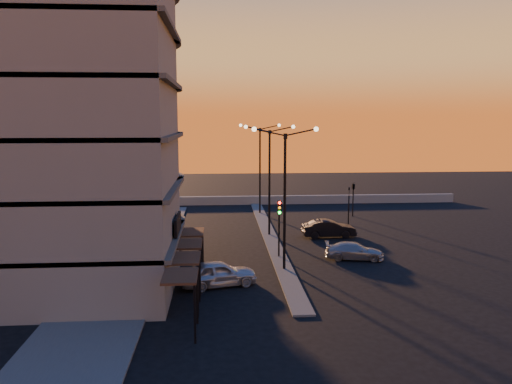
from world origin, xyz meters
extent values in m
plane|color=black|center=(0.00, 0.00, 0.00)|extent=(120.00, 120.00, 0.00)
cube|color=#50504E|center=(-10.50, 4.00, 0.06)|extent=(5.00, 40.00, 0.12)
cube|color=#50504E|center=(0.00, 10.00, 0.06)|extent=(1.20, 36.00, 0.12)
cube|color=gray|center=(2.00, 26.00, 0.50)|extent=(44.00, 0.50, 1.00)
cylinder|color=slate|center=(-14.00, 2.00, 12.50)|extent=(14.00, 14.00, 25.00)
cube|color=slate|center=(-14.00, -3.00, 12.50)|extent=(14.00, 10.00, 25.00)
cylinder|color=black|center=(-14.00, 2.00, 1.60)|extent=(14.16, 14.16, 2.40)
cube|color=black|center=(-6.80, -2.00, 3.60)|extent=(0.15, 3.20, 1.20)
cylinder|color=black|center=(0.00, 0.00, 4.50)|extent=(0.18, 0.18, 9.00)
cube|color=black|center=(0.00, 0.00, 8.90)|extent=(0.25, 0.25, 0.35)
sphere|color=#FFE5B2|center=(-2.00, 0.00, 9.35)|extent=(0.32, 0.32, 0.32)
sphere|color=#FFE5B2|center=(2.00, 0.00, 9.35)|extent=(0.32, 0.32, 0.32)
cylinder|color=black|center=(0.00, 10.00, 4.50)|extent=(0.18, 0.18, 9.00)
cube|color=black|center=(0.00, 10.00, 8.90)|extent=(0.25, 0.25, 0.35)
sphere|color=#FFE5B2|center=(-2.00, 10.00, 9.35)|extent=(0.32, 0.32, 0.32)
sphere|color=#FFE5B2|center=(2.00, 10.00, 9.35)|extent=(0.32, 0.32, 0.32)
cylinder|color=black|center=(0.00, 20.00, 4.50)|extent=(0.18, 0.18, 9.00)
cube|color=black|center=(0.00, 20.00, 8.90)|extent=(0.25, 0.25, 0.35)
sphere|color=#FFE5B2|center=(-2.00, 20.00, 9.35)|extent=(0.32, 0.32, 0.32)
sphere|color=#FFE5B2|center=(2.00, 20.00, 9.35)|extent=(0.32, 0.32, 0.32)
cylinder|color=black|center=(0.00, 3.00, 1.60)|extent=(0.12, 0.12, 3.20)
cube|color=black|center=(0.00, 2.82, 3.75)|extent=(0.28, 0.16, 1.00)
sphere|color=#FF0C05|center=(0.00, 2.72, 4.10)|extent=(0.20, 0.20, 0.20)
sphere|color=orange|center=(0.00, 2.72, 3.75)|extent=(0.20, 0.20, 0.20)
sphere|color=#0CFF26|center=(0.00, 2.72, 3.40)|extent=(0.20, 0.20, 0.20)
cylinder|color=black|center=(8.00, 14.00, 1.40)|extent=(0.12, 0.12, 2.80)
imported|color=black|center=(8.00, 14.00, 3.20)|extent=(0.13, 0.16, 0.80)
cylinder|color=black|center=(9.50, 18.00, 1.40)|extent=(0.12, 0.12, 2.80)
imported|color=black|center=(9.50, 18.00, 3.20)|extent=(0.42, 1.99, 0.80)
imported|color=#B8BBC1|center=(-4.35, -2.84, 0.78)|extent=(4.90, 2.92, 1.56)
imported|color=black|center=(5.00, 9.04, 0.75)|extent=(4.56, 1.68, 1.49)
imported|color=#96999C|center=(5.38, 2.26, 0.60)|extent=(4.38, 2.40, 1.20)
camera|label=1|loc=(-4.23, -31.94, 9.99)|focal=35.00mm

